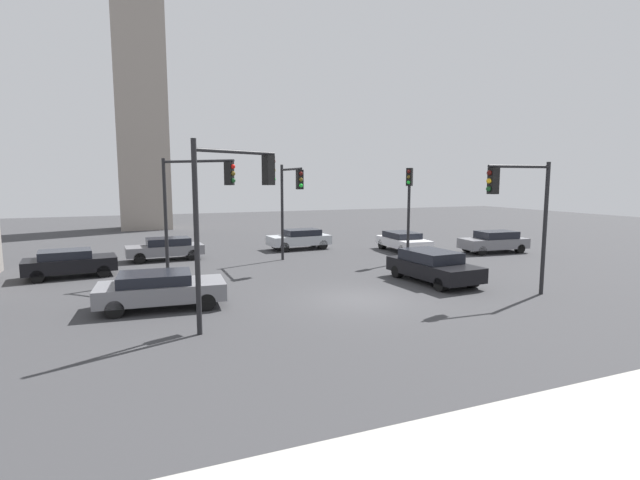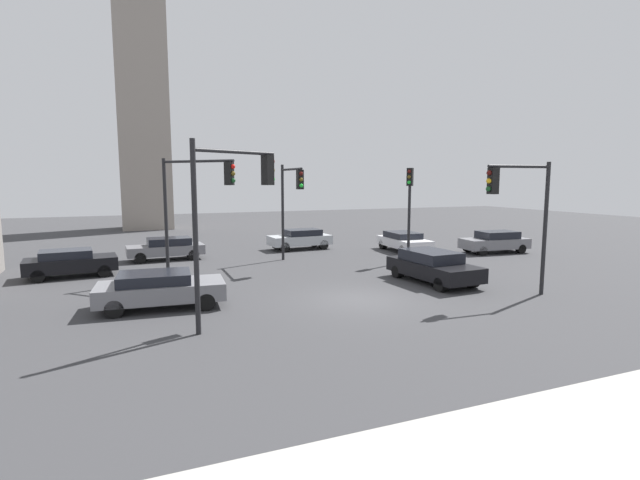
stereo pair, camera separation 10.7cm
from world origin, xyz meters
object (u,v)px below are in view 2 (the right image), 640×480
at_px(traffic_light_1, 195,193).
at_px(car_0, 160,289).
at_px(car_2, 495,241).
at_px(car_6, 433,266).
at_px(traffic_light_0, 232,198).
at_px(car_4, 167,248).
at_px(car_1, 404,241).
at_px(traffic_light_3, 291,194).
at_px(traffic_light_2, 520,201).
at_px(traffic_light_4, 409,197).
at_px(car_5, 300,239).
at_px(car_3, 70,262).

bearing_deg(traffic_light_1, car_0, -70.30).
relative_size(car_2, car_6, 0.93).
bearing_deg(traffic_light_0, car_4, 67.65).
bearing_deg(car_1, traffic_light_3, -75.35).
bearing_deg(car_2, traffic_light_3, 0.72).
height_order(traffic_light_2, car_2, traffic_light_2).
bearing_deg(traffic_light_4, car_4, -67.89).
distance_m(traffic_light_2, traffic_light_3, 12.03).
distance_m(traffic_light_1, car_1, 14.89).
relative_size(traffic_light_4, car_1, 1.22).
relative_size(traffic_light_1, traffic_light_3, 1.02).
bearing_deg(car_0, car_2, 19.83).
height_order(car_2, car_5, car_2).
distance_m(traffic_light_0, traffic_light_3, 11.05).
distance_m(traffic_light_0, car_4, 14.31).
xyz_separation_m(traffic_light_0, car_6, (9.72, 2.87, -3.35)).
distance_m(car_0, car_1, 17.82).
relative_size(traffic_light_2, traffic_light_3, 0.97).
xyz_separation_m(car_3, car_6, (15.51, -7.59, 0.05)).
bearing_deg(traffic_light_1, car_4, 141.88).
height_order(traffic_light_1, traffic_light_3, traffic_light_1).
xyz_separation_m(car_2, car_6, (-8.97, -5.89, 0.02)).
bearing_deg(traffic_light_1, traffic_light_4, 49.23).
bearing_deg(car_1, car_2, 65.47).
distance_m(car_1, car_4, 14.84).
distance_m(traffic_light_2, car_3, 20.53).
height_order(traffic_light_2, traffic_light_3, traffic_light_3).
xyz_separation_m(car_0, car_5, (9.74, 11.97, 0.01)).
bearing_deg(traffic_light_2, car_6, -65.97).
distance_m(traffic_light_0, car_3, 12.43).
height_order(car_0, car_1, car_0).
height_order(traffic_light_4, car_4, traffic_light_4).
xyz_separation_m(car_0, car_4, (1.03, 10.89, -0.02)).
xyz_separation_m(traffic_light_1, traffic_light_3, (5.45, 2.76, -0.18)).
relative_size(car_1, car_4, 1.00).
bearing_deg(car_2, traffic_light_4, 11.82).
distance_m(traffic_light_0, car_1, 18.07).
relative_size(traffic_light_0, car_3, 1.39).
height_order(car_3, car_4, car_3).
relative_size(traffic_light_0, traffic_light_2, 1.09).
xyz_separation_m(car_2, car_5, (-11.07, 6.18, -0.01)).
bearing_deg(traffic_light_2, car_4, -47.85).
height_order(traffic_light_3, traffic_light_4, traffic_light_3).
xyz_separation_m(car_2, car_3, (-24.47, 1.70, -0.02)).
xyz_separation_m(car_5, car_6, (2.10, -12.07, 0.03)).
height_order(traffic_light_1, traffic_light_2, traffic_light_1).
height_order(traffic_light_3, car_4, traffic_light_3).
xyz_separation_m(traffic_light_0, traffic_light_4, (11.63, 7.90, -0.40)).
relative_size(traffic_light_2, car_5, 1.27).
bearing_deg(traffic_light_1, traffic_light_2, 10.81).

